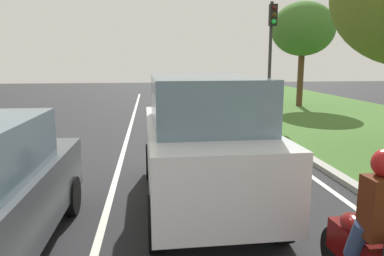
# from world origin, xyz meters

# --- Properties ---
(ground_plane) EXTENTS (60.00, 60.00, 0.00)m
(ground_plane) POSITION_xyz_m (0.00, 14.00, 0.00)
(ground_plane) COLOR #262628
(lane_line_center) EXTENTS (0.12, 32.00, 0.01)m
(lane_line_center) POSITION_xyz_m (-0.70, 14.00, 0.00)
(lane_line_center) COLOR silver
(lane_line_center) RESTS_ON ground
(lane_line_right_edge) EXTENTS (0.12, 32.00, 0.01)m
(lane_line_right_edge) POSITION_xyz_m (3.60, 14.00, 0.00)
(lane_line_right_edge) COLOR silver
(lane_line_right_edge) RESTS_ON ground
(curb_right) EXTENTS (0.24, 48.00, 0.12)m
(curb_right) POSITION_xyz_m (4.10, 14.00, 0.06)
(curb_right) COLOR #9E9B93
(curb_right) RESTS_ON ground
(car_suv_ahead) EXTENTS (2.03, 4.53, 2.28)m
(car_suv_ahead) POSITION_xyz_m (0.98, 8.47, 1.17)
(car_suv_ahead) COLOR silver
(car_suv_ahead) RESTS_ON ground
(rider_person) EXTENTS (0.51, 0.41, 1.16)m
(rider_person) POSITION_xyz_m (2.25, 5.37, 1.19)
(rider_person) COLOR #4C1E0C
(rider_person) RESTS_ON ground
(traffic_light_near_right) EXTENTS (0.32, 0.50, 5.00)m
(traffic_light_near_right) POSITION_xyz_m (5.37, 18.20, 3.43)
(traffic_light_near_right) COLOR #2D2D2D
(traffic_light_near_right) RESTS_ON ground
(tree_roadside_far) EXTENTS (3.30, 3.30, 5.54)m
(tree_roadside_far) POSITION_xyz_m (8.15, 21.47, 4.11)
(tree_roadside_far) COLOR #4C331E
(tree_roadside_far) RESTS_ON ground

